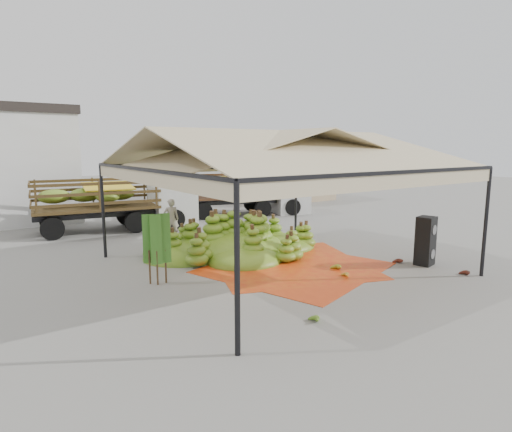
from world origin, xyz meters
TOP-DOWN VIEW (x-y plane):
  - ground at (0.00, 0.00)m, footprint 90.00×90.00m
  - canopy_tent at (0.00, 0.00)m, footprint 8.10×8.10m
  - building_tan at (10.00, 13.00)m, footprint 6.30×5.30m
  - tarp_left at (0.26, -0.44)m, footprint 5.73×5.59m
  - tarp_right at (0.40, 0.08)m, footprint 5.76×5.89m
  - banana_heap at (-0.10, 2.17)m, footprint 7.47×6.72m
  - hand_yellow_a at (0.74, -1.90)m, footprint 0.51×0.47m
  - hand_yellow_b at (1.04, -1.29)m, footprint 0.52×0.45m
  - hand_red_a at (3.12, -1.89)m, footprint 0.50×0.45m
  - hand_red_b at (3.62, -3.70)m, footprint 0.46×0.40m
  - hand_green at (-2.02, -3.70)m, footprint 0.41×0.35m
  - hanging_bunches at (0.35, 0.17)m, footprint 1.74×0.24m
  - speaker_stack at (3.70, -2.41)m, footprint 0.62×0.57m
  - banana_leaves at (-3.70, 0.10)m, footprint 0.96×1.36m
  - vendor at (-1.13, 5.29)m, footprint 0.67×0.54m
  - truck_left at (-1.96, 8.39)m, footprint 6.79×3.09m
  - truck_right at (4.93, 8.66)m, footprint 6.74×3.95m

SIDE VIEW (x-z plane):
  - ground at x=0.00m, z-range 0.00..0.00m
  - banana_leaves at x=-3.70m, z-range -1.85..1.85m
  - tarp_left at x=0.26m, z-range 0.00..0.01m
  - tarp_right at x=0.40m, z-range 0.00..0.01m
  - hand_green at x=-2.02m, z-range 0.00..0.18m
  - hand_yellow_a at x=0.74m, z-range 0.00..0.19m
  - hand_red_b at x=3.62m, z-range 0.00..0.19m
  - hand_red_a at x=3.12m, z-range 0.00..0.20m
  - hand_yellow_b at x=1.04m, z-range 0.00..0.22m
  - banana_heap at x=-0.10m, z-range 0.00..1.34m
  - speaker_stack at x=3.70m, z-range 0.00..1.48m
  - vendor at x=-1.13m, z-range 0.00..1.59m
  - truck_right at x=4.93m, z-range 0.26..2.45m
  - truck_left at x=-1.96m, z-range 0.26..2.51m
  - building_tan at x=10.00m, z-range 0.02..4.12m
  - hanging_bunches at x=0.35m, z-range 2.52..2.72m
  - canopy_tent at x=0.00m, z-range 1.30..5.30m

